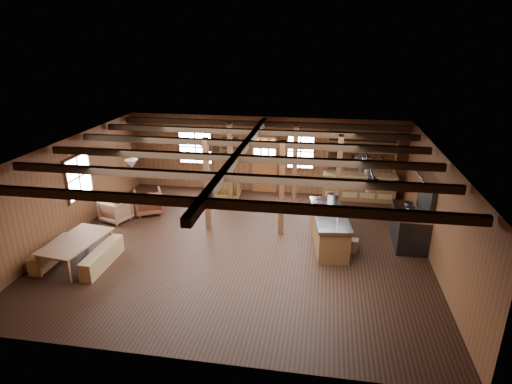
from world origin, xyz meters
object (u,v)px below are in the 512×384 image
commercial_range (412,222)px  armchair_c (116,210)px  kitchen_island (329,228)px  armchair_a (148,202)px  armchair_b (229,187)px  dining_table (79,252)px

commercial_range → armchair_c: commercial_range is taller
kitchen_island → commercial_range: (2.26, 0.39, 0.19)m
armchair_c → commercial_range: bearing=-161.5°
armchair_a → armchair_b: size_ratio=1.04×
armchair_a → armchair_c: 1.08m
armchair_c → dining_table: bearing=115.7°
commercial_range → kitchen_island: bearing=-170.2°
armchair_a → kitchen_island: bearing=140.4°
commercial_range → dining_table: (-8.55, -2.54, -0.34)m
dining_table → armchair_a: size_ratio=2.16×
kitchen_island → commercial_range: commercial_range is taller
commercial_range → armchair_a: size_ratio=2.42×
armchair_b → armchair_c: 4.00m
kitchen_island → armchair_c: (-6.58, 0.50, -0.12)m
armchair_a → armchair_b: bearing=-168.0°
commercial_range → armchair_b: (-5.82, 2.73, -0.29)m
armchair_a → commercial_range: bearing=146.5°
armchair_a → armchair_b: 2.93m
dining_table → armchair_c: 2.67m
commercial_range → dining_table: 8.92m
dining_table → armchair_c: bearing=13.7°
commercial_range → armchair_a: bearing=173.8°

